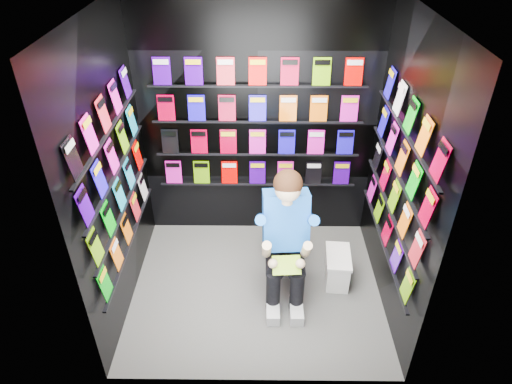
{
  "coord_description": "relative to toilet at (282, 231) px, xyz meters",
  "views": [
    {
      "loc": [
        0.03,
        -3.2,
        3.3
      ],
      "look_at": [
        -0.01,
        0.15,
        1.05
      ],
      "focal_mm": 32.0,
      "sensor_mm": 36.0,
      "label": 1
    }
  ],
  "objects": [
    {
      "name": "comics_right",
      "position": [
        0.91,
        -0.45,
        0.94
      ],
      "size": [
        0.06,
        1.7,
        1.37
      ],
      "primitive_type": null,
      "color": "red",
      "rests_on": "wall_right"
    },
    {
      "name": "ceiling",
      "position": [
        -0.26,
        -0.45,
        2.23
      ],
      "size": [
        2.4,
        2.4,
        0.0
      ],
      "primitive_type": "plane",
      "color": "white",
      "rests_on": "floor"
    },
    {
      "name": "longbox",
      "position": [
        0.54,
        -0.31,
        -0.22
      ],
      "size": [
        0.25,
        0.41,
        0.29
      ],
      "primitive_type": "cube",
      "rotation": [
        0.0,
        0.0,
        -0.08
      ],
      "color": "white",
      "rests_on": "floor"
    },
    {
      "name": "reader",
      "position": [
        0.0,
        -0.38,
        0.43
      ],
      "size": [
        0.61,
        0.85,
        1.51
      ],
      "primitive_type": null,
      "rotation": [
        0.0,
        0.0,
        0.06
      ],
      "color": "blue",
      "rests_on": "toilet"
    },
    {
      "name": "held_comic",
      "position": [
        0.0,
        -0.73,
        0.21
      ],
      "size": [
        0.26,
        0.16,
        0.1
      ],
      "primitive_type": "cube",
      "rotation": [
        -0.96,
        0.0,
        0.06
      ],
      "color": "#189B25",
      "rests_on": "reader"
    },
    {
      "name": "comics_back",
      "position": [
        -0.26,
        0.52,
        0.94
      ],
      "size": [
        2.1,
        0.06,
        1.37
      ],
      "primitive_type": null,
      "color": "red",
      "rests_on": "wall_back"
    },
    {
      "name": "comics_left",
      "position": [
        -1.43,
        -0.45,
        0.94
      ],
      "size": [
        0.06,
        1.7,
        1.37
      ],
      "primitive_type": null,
      "color": "red",
      "rests_on": "wall_left"
    },
    {
      "name": "toilet",
      "position": [
        0.0,
        0.0,
        0.0
      ],
      "size": [
        0.47,
        0.78,
        0.73
      ],
      "primitive_type": "imported",
      "rotation": [
        0.0,
        0.0,
        3.21
      ],
      "color": "white",
      "rests_on": "floor"
    },
    {
      "name": "floor",
      "position": [
        -0.26,
        -0.45,
        -0.37
      ],
      "size": [
        2.4,
        2.4,
        0.0
      ],
      "primitive_type": "plane",
      "color": "#595957",
      "rests_on": "ground"
    },
    {
      "name": "wall_front",
      "position": [
        -0.26,
        -1.45,
        0.93
      ],
      "size": [
        2.4,
        0.04,
        2.6
      ],
      "primitive_type": "cube",
      "color": "black",
      "rests_on": "floor"
    },
    {
      "name": "wall_left",
      "position": [
        -1.46,
        -0.45,
        0.93
      ],
      "size": [
        0.04,
        2.0,
        2.6
      ],
      "primitive_type": "cube",
      "color": "black",
      "rests_on": "floor"
    },
    {
      "name": "longbox_lid",
      "position": [
        0.54,
        -0.31,
        -0.06
      ],
      "size": [
        0.27,
        0.43,
        0.03
      ],
      "primitive_type": "cube",
      "rotation": [
        0.0,
        0.0,
        -0.08
      ],
      "color": "white",
      "rests_on": "longbox"
    },
    {
      "name": "wall_back",
      "position": [
        -0.26,
        0.55,
        0.93
      ],
      "size": [
        2.4,
        0.04,
        2.6
      ],
      "primitive_type": "cube",
      "color": "black",
      "rests_on": "floor"
    },
    {
      "name": "wall_right",
      "position": [
        0.94,
        -0.45,
        0.93
      ],
      "size": [
        0.04,
        2.0,
        2.6
      ],
      "primitive_type": "cube",
      "color": "black",
      "rests_on": "floor"
    }
  ]
}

